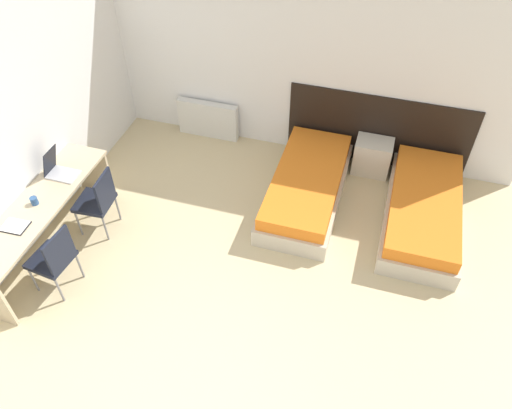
{
  "coord_description": "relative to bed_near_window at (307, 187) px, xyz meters",
  "views": [
    {
      "loc": [
        1.18,
        -1.62,
        4.58
      ],
      "look_at": [
        0.0,
        2.29,
        0.55
      ],
      "focal_mm": 35.0,
      "sensor_mm": 36.0,
      "label": 1
    }
  ],
  "objects": [
    {
      "name": "headboard_panel",
      "position": [
        0.74,
        1.03,
        0.33
      ],
      "size": [
        2.47,
        0.03,
        1.06
      ],
      "color": "black",
      "rests_on": "ground_plane"
    },
    {
      "name": "bed_near_door",
      "position": [
        1.47,
        0.0,
        0.0
      ],
      "size": [
        0.9,
        1.99,
        0.42
      ],
      "color": "beige",
      "rests_on": "ground_plane"
    },
    {
      "name": "nightstand",
      "position": [
        0.74,
        0.82,
        0.04
      ],
      "size": [
        0.49,
        0.36,
        0.5
      ],
      "color": "beige",
      "rests_on": "ground_plane"
    },
    {
      "name": "chair_near_laptop",
      "position": [
        -2.27,
        -1.23,
        0.28
      ],
      "size": [
        0.43,
        0.43,
        0.87
      ],
      "rotation": [
        0.0,
        0.0,
        0.06
      ],
      "color": "black",
      "rests_on": "ground_plane"
    },
    {
      "name": "radiator",
      "position": [
        -1.71,
        0.95,
        0.08
      ],
      "size": [
        0.91,
        0.12,
        0.57
      ],
      "color": "silver",
      "rests_on": "ground_plane"
    },
    {
      "name": "wall_back",
      "position": [
        -0.43,
        1.07,
        1.14
      ],
      "size": [
        6.09,
        0.05,
        2.7
      ],
      "color": "white",
      "rests_on": "ground_plane"
    },
    {
      "name": "mug",
      "position": [
        -2.72,
        -1.69,
        0.56
      ],
      "size": [
        0.08,
        0.08,
        0.09
      ],
      "color": "#2D5184",
      "rests_on": "desk"
    },
    {
      "name": "chair_near_notebook",
      "position": [
        -2.27,
        -2.15,
        0.28
      ],
      "size": [
        0.45,
        0.45,
        0.87
      ],
      "rotation": [
        0.0,
        0.0,
        -0.11
      ],
      "color": "black",
      "rests_on": "ground_plane"
    },
    {
      "name": "laptop",
      "position": [
        -2.73,
        -1.18,
        0.59
      ],
      "size": [
        0.36,
        0.24,
        0.36
      ],
      "rotation": [
        0.0,
        0.0,
        -0.0
      ],
      "color": "silver",
      "rests_on": "desk"
    },
    {
      "name": "wall_left",
      "position": [
        -3.0,
        -1.04,
        1.14
      ],
      "size": [
        0.05,
        5.17,
        2.7
      ],
      "color": "white",
      "rests_on": "ground_plane"
    },
    {
      "name": "desk",
      "position": [
        -2.71,
        -1.69,
        0.37
      ],
      "size": [
        0.54,
        2.14,
        0.72
      ],
      "color": "#C6B28E",
      "rests_on": "ground_plane"
    },
    {
      "name": "bed_near_window",
      "position": [
        0.0,
        0.0,
        0.0
      ],
      "size": [
        0.9,
        1.99,
        0.42
      ],
      "color": "beige",
      "rests_on": "ground_plane"
    },
    {
      "name": "open_notebook",
      "position": [
        -2.73,
        -2.05,
        0.52
      ],
      "size": [
        0.29,
        0.22,
        0.02
      ],
      "rotation": [
        0.0,
        0.0,
        0.04
      ],
      "color": "black",
      "rests_on": "desk"
    }
  ]
}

